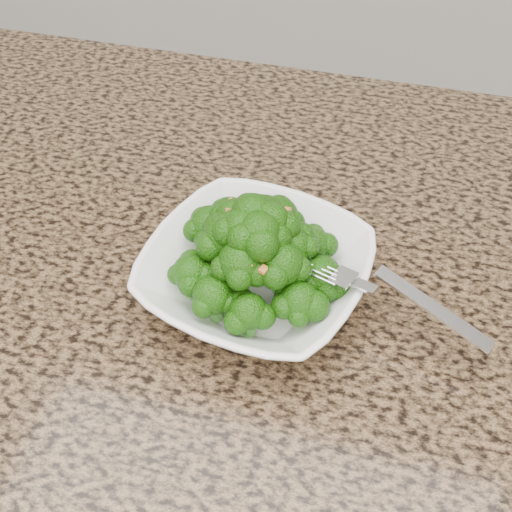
% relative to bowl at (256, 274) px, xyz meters
% --- Properties ---
extents(granite_counter, '(1.64, 1.04, 0.03)m').
position_rel_bowl_xyz_m(granite_counter, '(-0.13, -0.10, -0.04)').
color(granite_counter, brown).
rests_on(granite_counter, cabinet).
extents(bowl, '(0.25, 0.25, 0.05)m').
position_rel_bowl_xyz_m(bowl, '(0.00, 0.00, 0.00)').
color(bowl, white).
rests_on(bowl, granite_counter).
extents(broccoli_pile, '(0.18, 0.18, 0.07)m').
position_rel_bowl_xyz_m(broccoli_pile, '(-0.00, 0.00, 0.06)').
color(broccoli_pile, '#1C5609').
rests_on(broccoli_pile, bowl).
extents(garlic_topping, '(0.11, 0.11, 0.01)m').
position_rel_bowl_xyz_m(garlic_topping, '(-0.00, 0.00, 0.10)').
color(garlic_topping, orange).
rests_on(garlic_topping, broccoli_pile).
extents(fork, '(0.19, 0.10, 0.01)m').
position_rel_bowl_xyz_m(fork, '(0.11, -0.02, 0.03)').
color(fork, silver).
rests_on(fork, bowl).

